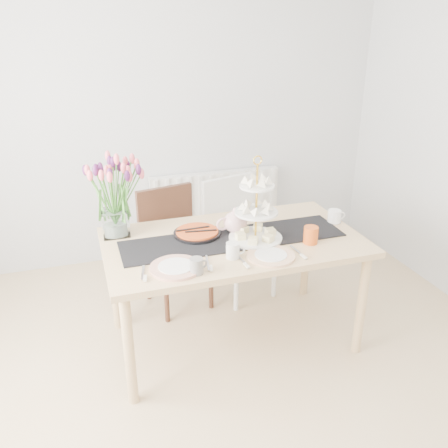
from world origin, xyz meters
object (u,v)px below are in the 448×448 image
object	(u,v)px
chair_white	(236,228)
mug_grey	(197,266)
chair_brown	(172,238)
tulip_vase	(111,185)
teapot	(235,222)
tart_tin	(197,233)
cake_stand	(256,219)
plate_left	(176,267)
cream_jug	(334,216)
dining_table	(233,250)
mug_orange	(311,235)
radiator	(215,203)
plate_right	(271,256)
mug_white	(233,250)

from	to	relation	value
chair_white	mug_grey	distance (m)	1.16
chair_brown	tulip_vase	size ratio (longest dim) A/B	1.45
teapot	tart_tin	bearing A→B (deg)	168.42
teapot	mug_grey	distance (m)	0.58
cake_stand	mug_grey	distance (m)	0.55
cake_stand	plate_left	xyz separation A→B (m)	(-0.55, -0.21, -0.13)
plate_left	cream_jug	bearing A→B (deg)	14.74
dining_table	mug_grey	world-z (taller)	mug_grey
tulip_vase	cake_stand	xyz separation A→B (m)	(0.82, -0.35, -0.19)
cream_jug	dining_table	bearing A→B (deg)	-166.94
tart_tin	plate_left	xyz separation A→B (m)	(-0.22, -0.38, -0.01)
tulip_vase	cake_stand	bearing A→B (deg)	-23.51
chair_brown	mug_orange	distance (m)	1.12
mug_grey	mug_orange	world-z (taller)	mug_orange
chair_white	tart_tin	bearing A→B (deg)	-146.36
radiator	tart_tin	xyz separation A→B (m)	(-0.51, -1.28, 0.32)
cake_stand	mug_orange	bearing A→B (deg)	-24.85
tulip_vase	plate_right	bearing A→B (deg)	-36.11
cream_jug	teapot	bearing A→B (deg)	-174.02
chair_brown	tart_tin	distance (m)	0.57
cake_stand	mug_orange	world-z (taller)	cake_stand
radiator	mug_grey	bearing A→B (deg)	-110.14
tulip_vase	teapot	bearing A→B (deg)	-16.16
plate_right	chair_white	bearing A→B (deg)	82.87
plate_right	tulip_vase	bearing A→B (deg)	143.89
tulip_vase	plate_right	distance (m)	1.06
dining_table	teapot	distance (m)	0.18
radiator	mug_grey	xyz separation A→B (m)	(-0.64, -1.74, 0.34)
dining_table	teapot	xyz separation A→B (m)	(0.04, 0.09, 0.15)
chair_white	mug_grey	xyz separation A→B (m)	(-0.57, -0.97, 0.26)
radiator	tulip_vase	xyz separation A→B (m)	(-1.00, -1.10, 0.63)
radiator	chair_brown	size ratio (longest dim) A/B	1.36
radiator	cake_stand	distance (m)	1.53
plate_right	chair_brown	bearing A→B (deg)	112.83
chair_brown	tulip_vase	world-z (taller)	tulip_vase
tart_tin	mug_orange	world-z (taller)	mug_orange
tart_tin	mug_orange	bearing A→B (deg)	-26.52
teapot	mug_orange	xyz separation A→B (m)	(0.39, -0.28, -0.02)
cake_stand	mug_white	size ratio (longest dim) A/B	5.23
chair_brown	chair_white	world-z (taller)	chair_white
dining_table	cream_jug	bearing A→B (deg)	3.35
tart_tin	dining_table	bearing A→B (deg)	-30.79
cake_stand	tulip_vase	bearing A→B (deg)	156.49
chair_white	tart_tin	world-z (taller)	chair_white
mug_white	plate_left	distance (m)	0.34
mug_grey	mug_white	world-z (taller)	mug_white
cake_stand	cream_jug	world-z (taller)	cake_stand
chair_brown	plate_left	size ratio (longest dim) A/B	3.01
cream_jug	mug_white	world-z (taller)	mug_white
cream_jug	plate_left	bearing A→B (deg)	-155.54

